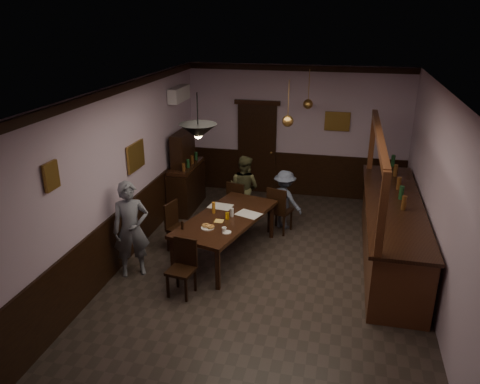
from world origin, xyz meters
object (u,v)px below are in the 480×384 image
(dining_table, at_px, (226,220))
(pendant_brass_mid, at_px, (288,121))
(person_seated_left, at_px, (244,188))
(chair_far_left, at_px, (238,201))
(person_seated_right, at_px, (285,200))
(sideboard, at_px, (186,178))
(coffee_cup, at_px, (224,230))
(chair_near, at_px, (183,264))
(chair_far_right, at_px, (279,208))
(soda_can, at_px, (227,216))
(chair_side, at_px, (176,224))
(person_standing, at_px, (131,229))
(pendant_iron, at_px, (198,131))
(pendant_brass_far, at_px, (308,104))
(bar_counter, at_px, (391,229))

(dining_table, xyz_separation_m, pendant_brass_mid, (0.91, 0.80, 1.61))
(person_seated_left, bearing_deg, chair_far_left, 94.11)
(person_seated_right, height_order, sideboard, sideboard)
(coffee_cup, bearing_deg, sideboard, 136.07)
(chair_near, bearing_deg, dining_table, 83.16)
(dining_table, height_order, pendant_brass_mid, pendant_brass_mid)
(chair_far_right, distance_m, coffee_cup, 1.85)
(dining_table, bearing_deg, soda_can, -65.68)
(chair_far_right, height_order, coffee_cup, chair_far_right)
(soda_can, bearing_deg, chair_side, 172.01)
(chair_far_right, bearing_deg, person_seated_left, -13.95)
(person_standing, bearing_deg, dining_table, 6.11)
(chair_side, distance_m, soda_can, 1.05)
(chair_far_right, distance_m, person_standing, 2.95)
(pendant_iron, height_order, pendant_brass_mid, same)
(pendant_iron, bearing_deg, chair_near, -105.78)
(coffee_cup, height_order, soda_can, soda_can)
(pendant_brass_far, bearing_deg, chair_far_left, -137.38)
(chair_far_left, xyz_separation_m, soda_can, (0.15, -1.44, 0.31))
(chair_near, xyz_separation_m, sideboard, (-1.05, 3.20, 0.20))
(coffee_cup, bearing_deg, chair_side, 163.65)
(chair_far_right, xyz_separation_m, person_seated_left, (-0.79, 0.50, 0.17))
(chair_near, xyz_separation_m, bar_counter, (3.15, 1.77, 0.09))
(chair_side, xyz_separation_m, soda_can, (0.99, -0.14, 0.32))
(chair_side, bearing_deg, soda_can, -83.42)
(person_seated_left, height_order, bar_counter, bar_counter)
(chair_far_left, distance_m, soda_can, 1.48)
(person_seated_left, relative_size, pendant_iron, 2.03)
(coffee_cup, height_order, pendant_brass_mid, pendant_brass_mid)
(dining_table, height_order, chair_side, chair_side)
(pendant_brass_far, bearing_deg, pendant_brass_mid, -96.85)
(bar_counter, bearing_deg, chair_side, -173.20)
(sideboard, relative_size, pendant_brass_mid, 2.10)
(dining_table, relative_size, person_seated_right, 2.00)
(dining_table, xyz_separation_m, pendant_iron, (-0.21, -0.77, 1.75))
(chair_far_left, relative_size, chair_far_right, 0.96)
(dining_table, xyz_separation_m, chair_far_right, (0.76, 1.12, -0.17))
(chair_far_left, bearing_deg, chair_near, 100.88)
(pendant_iron, distance_m, pendant_brass_far, 3.50)
(person_seated_right, bearing_deg, pendant_brass_mid, 124.99)
(person_seated_left, relative_size, pendant_brass_mid, 1.69)
(chair_far_left, height_order, pendant_iron, pendant_iron)
(dining_table, xyz_separation_m, person_seated_right, (0.83, 1.38, -0.09))
(pendant_brass_far, bearing_deg, sideboard, -167.58)
(sideboard, distance_m, pendant_brass_far, 3.04)
(chair_side, height_order, pendant_brass_mid, pendant_brass_mid)
(chair_side, xyz_separation_m, coffee_cup, (1.07, -0.65, 0.31))
(person_standing, distance_m, soda_can, 1.62)
(chair_far_left, distance_m, bar_counter, 3.03)
(person_seated_left, bearing_deg, pendant_iron, 105.28)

